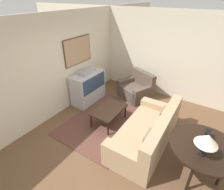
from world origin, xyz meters
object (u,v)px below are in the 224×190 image
Objects in this scene: mantel_clock at (207,135)px; console_table at (204,149)px; couch at (148,134)px; tv at (88,87)px; armchair at (136,89)px; table_lamp at (207,140)px; coffee_table at (109,110)px.

console_table is at bearing -176.38° from mantel_clock.
console_table is 0.26m from mantel_clock.
tv is at bearing -108.50° from couch.
armchair is at bearing -147.85° from couch.
tv is 0.53× the size of couch.
couch is (-0.73, -2.35, -0.19)m from tv.
tv is 2.63× the size of table_lamp.
tv reaches higher than coffee_table.
tv is at bearing 71.06° from table_lamp.
mantel_clock is (0.21, 0.01, 0.15)m from console_table.
armchair is 7.03× the size of mantel_clock.
mantel_clock is at bearing -102.35° from tv.
table_lamp reaches higher than tv.
tv is 0.94× the size of console_table.
tv is 6.39× the size of mantel_clock.
mantel_clock is at bearing -0.11° from table_lamp.
tv is 3.61m from console_table.
couch is 1.72× the size of armchair.
console_table is at bearing -18.24° from armchair.
couch is at bearing 78.25° from console_table.
table_lamp is at bearing -21.41° from armchair.
coffee_table is 5.42× the size of mantel_clock.
tv reaches higher than mantel_clock.
tv is at bearing 74.51° from console_table.
console_table is (-0.96, -3.47, 0.21)m from tv.
table_lamp is (-0.22, 0.01, 0.39)m from console_table.
mantel_clock is at bearing -94.56° from coffee_table.
mantel_clock is at bearing 3.62° from console_table.
coffee_table is 2.34m from console_table.
table_lamp is at bearing 66.26° from couch.
mantel_clock reaches higher than armchair.
couch is 1.21m from console_table.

